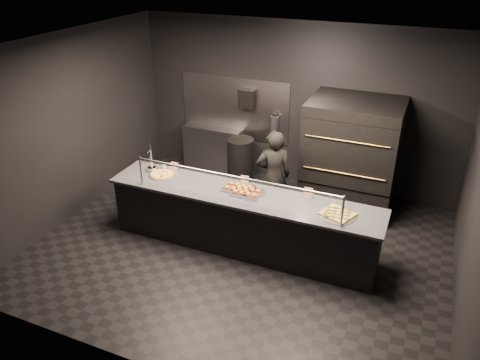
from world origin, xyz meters
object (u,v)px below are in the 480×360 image
at_px(towel_dispenser, 247,99).
at_px(slider_tray_a, 239,188).
at_px(service_counter, 242,221).
at_px(square_pizza, 338,214).
at_px(slider_tray_b, 247,192).
at_px(trash_bin, 240,160).
at_px(worker, 273,176).
at_px(fire_extinguisher, 274,127).
at_px(round_pizza, 162,175).
at_px(prep_shelf, 213,148).
at_px(beer_tap, 151,163).
at_px(pizza_oven, 351,155).

distance_m(towel_dispenser, slider_tray_a, 2.49).
relative_size(service_counter, square_pizza, 8.19).
relative_size(service_counter, slider_tray_a, 8.64).
bearing_deg(slider_tray_b, trash_bin, 115.32).
distance_m(square_pizza, worker, 1.65).
height_order(fire_extinguisher, slider_tray_a, fire_extinguisher).
height_order(round_pizza, worker, worker).
relative_size(towel_dispenser, slider_tray_a, 0.74).
bearing_deg(trash_bin, worker, -45.97).
height_order(prep_shelf, trash_bin, prep_shelf).
bearing_deg(round_pizza, towel_dispenser, 78.29).
relative_size(prep_shelf, worker, 0.77).
relative_size(slider_tray_b, worker, 0.33).
bearing_deg(prep_shelf, service_counter, -55.41).
bearing_deg(trash_bin, beer_tap, -109.79).
height_order(service_counter, round_pizza, service_counter).
relative_size(fire_extinguisher, worker, 0.32).
relative_size(pizza_oven, towel_dispenser, 5.46).
bearing_deg(beer_tap, square_pizza, -3.21).
bearing_deg(round_pizza, beer_tap, 165.07).
xyz_separation_m(trash_bin, worker, (1.03, -1.07, 0.35)).
height_order(pizza_oven, towel_dispenser, pizza_oven).
xyz_separation_m(towel_dispenser, round_pizza, (-0.48, -2.33, -0.61)).
bearing_deg(worker, towel_dispenser, -80.59).
bearing_deg(towel_dispenser, round_pizza, -101.71).
xyz_separation_m(towel_dispenser, worker, (1.03, -1.39, -0.77)).
distance_m(prep_shelf, towel_dispenser, 1.31).
relative_size(round_pizza, square_pizza, 0.81).
xyz_separation_m(prep_shelf, towel_dispenser, (0.70, 0.07, 1.10)).
bearing_deg(trash_bin, towel_dispenser, 90.00).
height_order(round_pizza, trash_bin, round_pizza).
bearing_deg(beer_tap, slider_tray_b, -2.87).
bearing_deg(beer_tap, pizza_oven, 32.43).
height_order(pizza_oven, slider_tray_a, pizza_oven).
bearing_deg(slider_tray_a, prep_shelf, 124.15).
distance_m(service_counter, worker, 1.06).
xyz_separation_m(pizza_oven, slider_tray_b, (-1.14, -1.86, -0.02)).
bearing_deg(beer_tap, towel_dispenser, 72.86).
distance_m(pizza_oven, beer_tap, 3.32).
height_order(service_counter, prep_shelf, service_counter).
height_order(beer_tap, trash_bin, beer_tap).
bearing_deg(towel_dispenser, square_pizza, -46.67).
bearing_deg(fire_extinguisher, pizza_oven, -17.89).
xyz_separation_m(towel_dispenser, square_pizza, (2.30, -2.44, -0.61)).
bearing_deg(round_pizza, square_pizza, -2.27).
bearing_deg(slider_tray_b, beer_tap, 177.13).
distance_m(pizza_oven, worker, 1.41).
relative_size(service_counter, trash_bin, 4.83).
xyz_separation_m(pizza_oven, round_pizza, (-2.58, -1.84, -0.03)).
height_order(pizza_oven, fire_extinguisher, pizza_oven).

